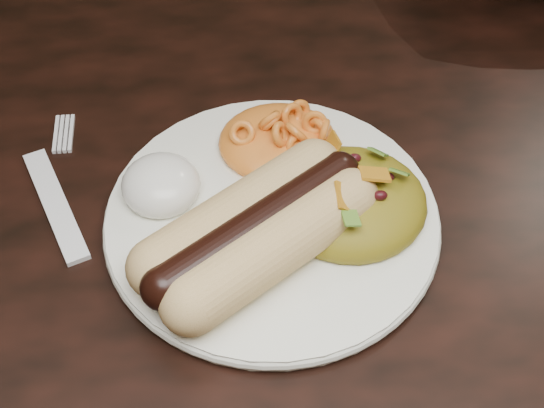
{
  "coord_description": "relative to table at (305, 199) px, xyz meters",
  "views": [
    {
      "loc": [
        -0.06,
        -0.43,
        1.16
      ],
      "look_at": [
        -0.03,
        -0.1,
        0.77
      ],
      "focal_mm": 55.0,
      "sensor_mm": 36.0,
      "label": 1
    }
  ],
  "objects": [
    {
      "name": "taco_salad",
      "position": [
        0.01,
        -0.1,
        0.12
      ],
      "size": [
        0.1,
        0.09,
        0.04
      ],
      "rotation": [
        0.0,
        0.0,
        0.33
      ],
      "color": "#B56809",
      "rests_on": "plate"
    },
    {
      "name": "plate",
      "position": [
        -0.03,
        -0.1,
        0.1
      ],
      "size": [
        0.23,
        0.23,
        0.01
      ],
      "primitive_type": "cylinder",
      "rotation": [
        0.0,
        0.0,
        -0.12
      ],
      "color": "white",
      "rests_on": "table"
    },
    {
      "name": "mac_and_cheese",
      "position": [
        -0.03,
        -0.04,
        0.12
      ],
      "size": [
        0.1,
        0.09,
        0.03
      ],
      "primitive_type": "ellipsoid",
      "rotation": [
        0.0,
        0.0,
        -0.35
      ],
      "color": "orange",
      "rests_on": "plate"
    },
    {
      "name": "sour_cream",
      "position": [
        -0.1,
        -0.07,
        0.12
      ],
      "size": [
        0.05,
        0.05,
        0.03
      ],
      "primitive_type": "ellipsoid",
      "rotation": [
        0.0,
        0.0,
        -0.01
      ],
      "color": "white",
      "rests_on": "plate"
    },
    {
      "name": "table",
      "position": [
        0.0,
        0.0,
        0.0
      ],
      "size": [
        1.6,
        0.9,
        0.75
      ],
      "color": "black",
      "rests_on": "floor"
    },
    {
      "name": "hotdog",
      "position": [
        -0.05,
        -0.12,
        0.12
      ],
      "size": [
        0.12,
        0.13,
        0.04
      ],
      "rotation": [
        0.0,
        0.0,
        0.62
      ],
      "color": "#F7C891",
      "rests_on": "plate"
    },
    {
      "name": "fork",
      "position": [
        -0.17,
        -0.07,
        0.09
      ],
      "size": [
        0.06,
        0.12,
        0.0
      ],
      "primitive_type": "cube",
      "rotation": [
        0.0,
        0.0,
        0.37
      ],
      "color": "white",
      "rests_on": "table"
    }
  ]
}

